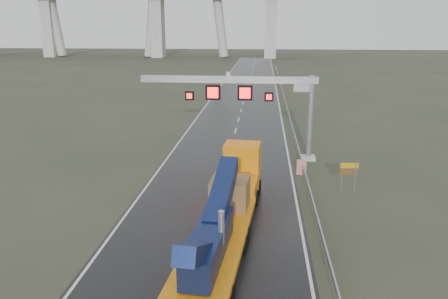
# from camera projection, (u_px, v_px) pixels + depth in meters

# --- Properties ---
(ground) EXTENTS (400.00, 400.00, 0.00)m
(ground) POSITION_uv_depth(u_px,v_px,m) (198.00, 266.00, 20.95)
(ground) COLOR #313625
(ground) RESTS_ON ground
(road) EXTENTS (11.00, 200.00, 0.02)m
(road) POSITION_uv_depth(u_px,v_px,m) (241.00, 110.00, 59.26)
(road) COLOR black
(road) RESTS_ON ground
(guardrail) EXTENTS (0.20, 140.00, 1.40)m
(guardrail) POSITION_uv_depth(u_px,v_px,m) (291.00, 122.00, 48.97)
(guardrail) COLOR #91959A
(guardrail) RESTS_ON ground
(sign_gantry) EXTENTS (14.90, 1.20, 7.42)m
(sign_gantry) POSITION_uv_depth(u_px,v_px,m) (253.00, 94.00, 36.47)
(sign_gantry) COLOR #A4A49F
(sign_gantry) RESTS_ON ground
(heavy_haul_truck) EXTENTS (4.09, 18.16, 4.23)m
(heavy_haul_truck) POSITION_uv_depth(u_px,v_px,m) (226.00, 207.00, 23.69)
(heavy_haul_truck) COLOR orange
(heavy_haul_truck) RESTS_ON ground
(exit_sign_pair) EXTENTS (1.26, 0.17, 2.15)m
(exit_sign_pair) POSITION_uv_depth(u_px,v_px,m) (349.00, 172.00, 29.84)
(exit_sign_pair) COLOR gray
(exit_sign_pair) RESTS_ON ground
(striped_barrier) EXTENTS (0.76, 0.57, 1.14)m
(striped_barrier) POSITION_uv_depth(u_px,v_px,m) (301.00, 167.00, 33.69)
(striped_barrier) COLOR red
(striped_barrier) RESTS_ON ground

